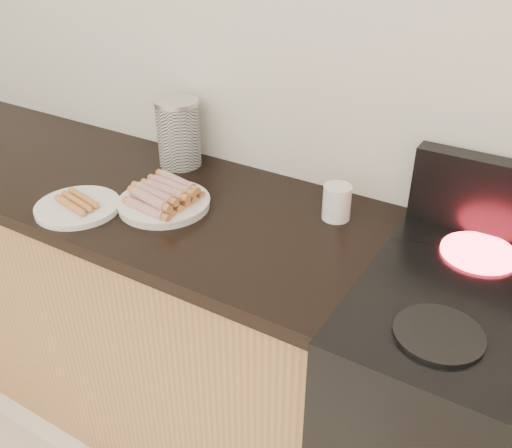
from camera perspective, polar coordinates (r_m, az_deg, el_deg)
The scene contains 11 objects.
wall_back at distance 1.64m, azimuth 3.60°, elevation 17.42°, with size 4.00×0.04×2.60m, color silver.
cabinet_base at distance 2.21m, azimuth -17.50°, elevation -5.29°, with size 2.20×0.59×0.86m, color #A67C43.
counter_slab at distance 1.99m, azimuth -19.51°, elevation 5.27°, with size 2.20×0.62×0.04m, color black.
burner_near_left at distance 1.20m, azimuth 17.81°, elevation -10.44°, with size 0.18×0.18×0.01m, color black.
burner_far_left at distance 1.48m, azimuth 21.39°, elevation -2.67°, with size 0.18×0.18×0.01m, color #FF1E2D.
main_plate at distance 1.62m, azimuth -9.17°, elevation 1.96°, with size 0.26×0.26×0.02m, color white.
side_plate at distance 1.66m, azimuth -17.39°, elevation 1.62°, with size 0.23×0.23×0.02m, color white.
hotdog_pile at distance 1.60m, azimuth -9.27°, elevation 3.01°, with size 0.13×0.20×0.05m.
plain_sausages at distance 1.65m, azimuth -17.49°, elevation 2.17°, with size 0.13×0.10×0.02m.
canister at distance 1.83m, azimuth -7.75°, elevation 9.01°, with size 0.14×0.14×0.21m.
mug at distance 1.54m, azimuth 8.08°, elevation 2.16°, with size 0.08×0.08×0.10m, color white.
Camera 1 is at (0.75, 0.59, 1.68)m, focal length 40.00 mm.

